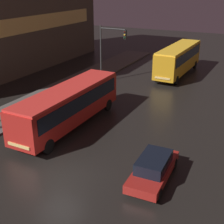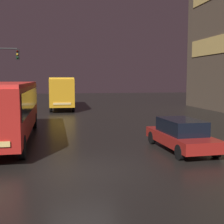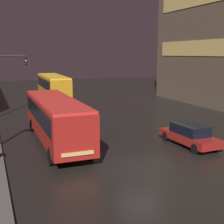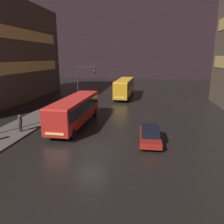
% 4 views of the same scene
% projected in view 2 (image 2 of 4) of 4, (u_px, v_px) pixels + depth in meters
% --- Properties ---
extents(ground_plane, '(120.00, 120.00, 0.00)m').
position_uv_depth(ground_plane, '(82.00, 171.00, 11.29)').
color(ground_plane, black).
extents(bus_near, '(2.62, 11.19, 3.11)m').
position_uv_depth(bus_near, '(7.00, 105.00, 16.54)').
color(bus_near, '#AD1E19').
rests_on(bus_near, ground).
extents(bus_far, '(2.71, 10.80, 3.43)m').
position_uv_depth(bus_far, '(62.00, 89.00, 34.69)').
color(bus_far, orange).
rests_on(bus_far, ground).
extents(car_taxi, '(1.97, 4.71, 1.45)m').
position_uv_depth(car_taxi, '(181.00, 134.00, 14.46)').
color(car_taxi, maroon).
rests_on(car_taxi, ground).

